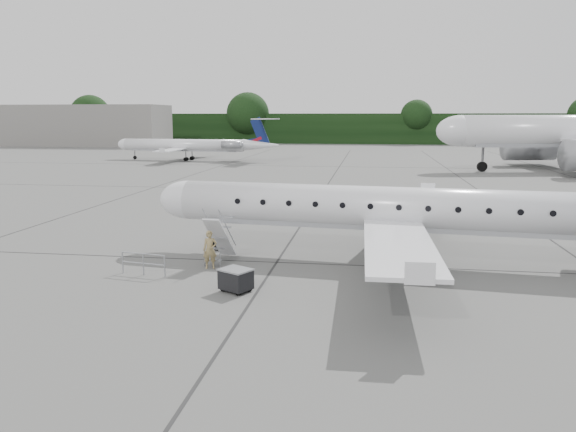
# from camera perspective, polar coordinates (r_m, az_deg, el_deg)

# --- Properties ---
(ground) EXTENTS (320.00, 320.00, 0.00)m
(ground) POSITION_cam_1_polar(r_m,az_deg,el_deg) (23.65, 6.71, -7.53)
(ground) COLOR #585856
(ground) RESTS_ON ground
(treeline) EXTENTS (260.00, 4.00, 8.00)m
(treeline) POSITION_cam_1_polar(r_m,az_deg,el_deg) (152.58, 8.29, 8.77)
(treeline) COLOR black
(treeline) RESTS_ON ground
(terminal_building) EXTENTS (40.00, 14.00, 10.00)m
(terminal_building) POSITION_cam_1_polar(r_m,az_deg,el_deg) (150.18, -19.85, 8.65)
(terminal_building) COLOR slate
(terminal_building) RESTS_ON ground
(main_regional_jet) EXTENTS (31.14, 23.89, 7.46)m
(main_regional_jet) POSITION_cam_1_polar(r_m,az_deg,el_deg) (27.91, 11.70, 2.87)
(main_regional_jet) COLOR silver
(main_regional_jet) RESTS_ON ground
(airstair) EXTENTS (1.09, 2.38, 2.34)m
(airstair) POSITION_cam_1_polar(r_m,az_deg,el_deg) (27.98, -6.93, -2.30)
(airstair) COLOR silver
(airstair) RESTS_ON ground
(passenger) EXTENTS (0.76, 0.60, 1.82)m
(passenger) POSITION_cam_1_polar(r_m,az_deg,el_deg) (26.87, -7.93, -3.41)
(passenger) COLOR olive
(passenger) RESTS_ON ground
(safety_railing) EXTENTS (2.18, 0.46, 1.00)m
(safety_railing) POSITION_cam_1_polar(r_m,az_deg,el_deg) (26.41, -14.48, -4.79)
(safety_railing) COLOR #92959A
(safety_railing) RESTS_ON ground
(baggage_cart) EXTENTS (1.49, 1.41, 1.02)m
(baggage_cart) POSITION_cam_1_polar(r_m,az_deg,el_deg) (23.32, -5.32, -6.45)
(baggage_cart) COLOR black
(baggage_cart) RESTS_ON ground
(bg_regional_left) EXTENTS (28.34, 21.64, 6.98)m
(bg_regional_left) POSITION_cam_1_polar(r_m,az_deg,el_deg) (94.87, -10.61, 7.68)
(bg_regional_left) COLOR silver
(bg_regional_left) RESTS_ON ground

